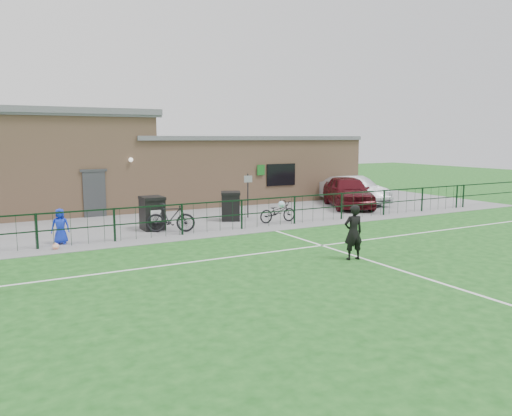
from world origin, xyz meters
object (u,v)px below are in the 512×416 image
car_silver (354,190)px  wheelie_bin_right (230,207)px  ball_ground (56,247)px  wheelie_bin_left (152,214)px  spectator_child (60,226)px  car_maroon (348,192)px  bicycle_d (171,218)px  bicycle_e (278,212)px  sign_post (248,196)px

car_silver → wheelie_bin_right: bearing=-169.0°
wheelie_bin_right → ball_ground: wheelie_bin_right is taller
wheelie_bin_left → spectator_child: wheelie_bin_left is taller
wheelie_bin_left → wheelie_bin_right: bearing=7.9°
car_maroon → bicycle_d: 10.66m
wheelie_bin_left → bicycle_d: (0.46, -0.86, -0.06)m
bicycle_d → bicycle_e: bicycle_d is taller
wheelie_bin_right → bicycle_e: 2.12m
car_maroon → sign_post: bearing=-150.4°
wheelie_bin_left → sign_post: (4.69, 0.81, 0.39)m
ball_ground → spectator_child: bearing=71.6°
sign_post → car_maroon: bearing=4.9°
wheelie_bin_left → wheelie_bin_right: (3.68, 0.52, -0.03)m
car_maroon → car_silver: size_ratio=1.07×
sign_post → car_maroon: sign_post is taller
spectator_child → bicycle_d: bearing=17.6°
wheelie_bin_right → car_maroon: bearing=30.5°
wheelie_bin_left → bicycle_e: (5.22, -0.93, -0.16)m
sign_post → car_silver: size_ratio=0.44×
wheelie_bin_left → sign_post: 4.78m
wheelie_bin_right → bicycle_e: (1.54, -1.45, -0.13)m
wheelie_bin_right → sign_post: (1.02, 0.29, 0.41)m
wheelie_bin_left → sign_post: sign_post is taller
wheelie_bin_right → car_silver: (8.43, 1.84, 0.16)m
car_silver → car_maroon: bearing=-141.9°
wheelie_bin_left → sign_post: size_ratio=0.61×
bicycle_e → car_silver: bearing=-64.5°
spectator_child → car_silver: bearing=26.6°
wheelie_bin_right → car_maroon: car_maroon is taller
bicycle_e → spectator_child: size_ratio=1.42×
sign_post → bicycle_d: (-4.24, -1.67, -0.44)m
car_maroon → wheelie_bin_right: bearing=-148.8°
spectator_child → bicycle_e: bearing=15.3°
wheelie_bin_right → car_maroon: (7.20, 0.83, 0.23)m
car_maroon → bicycle_e: bearing=-133.4°
bicycle_d → spectator_child: bearing=118.1°
bicycle_e → ball_ground: bearing=96.2°
ball_ground → bicycle_e: bearing=6.2°
car_maroon → spectator_child: (-14.44, -2.45, -0.21)m
wheelie_bin_left → car_silver: bearing=10.8°
spectator_child → ball_ground: (-0.27, -0.81, -0.52)m
sign_post → car_maroon: (6.19, 0.54, -0.18)m
bicycle_d → wheelie_bin_left: bearing=52.6°
bicycle_d → ball_ground: 4.44m
wheelie_bin_left → ball_ground: (-3.83, -1.92, -0.52)m
wheelie_bin_left → bicycle_d: 0.98m
wheelie_bin_right → spectator_child: spectator_child is taller
wheelie_bin_left → car_silver: (12.11, 2.36, 0.13)m
sign_post → spectator_child: (-8.25, -1.92, -0.39)m
bicycle_d → ball_ground: bearing=128.5°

